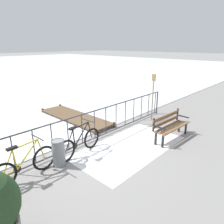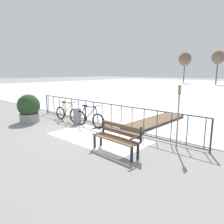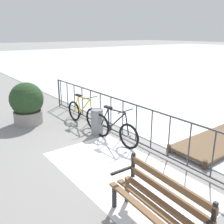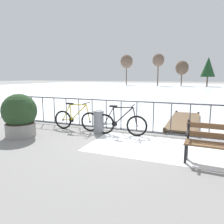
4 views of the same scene
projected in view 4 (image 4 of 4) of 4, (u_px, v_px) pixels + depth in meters
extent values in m
plane|color=gray|center=(136.00, 133.00, 7.00)|extent=(160.00, 160.00, 0.00)
cube|color=silver|center=(187.00, 89.00, 32.92)|extent=(80.00, 56.00, 0.03)
cube|color=white|center=(159.00, 148.00, 5.54)|extent=(3.73, 1.96, 0.01)
cylinder|color=#38383D|center=(137.00, 102.00, 6.83)|extent=(9.00, 0.04, 0.04)
cylinder|color=#38383D|center=(136.00, 131.00, 6.98)|extent=(9.00, 0.04, 0.04)
cylinder|color=#38383D|center=(29.00, 110.00, 8.60)|extent=(0.06, 0.06, 1.05)
cylinder|color=#38383D|center=(32.00, 109.00, 8.52)|extent=(0.03, 0.03, 0.97)
cylinder|color=#38383D|center=(43.00, 110.00, 8.32)|extent=(0.03, 0.03, 0.97)
cylinder|color=#38383D|center=(54.00, 111.00, 8.12)|extent=(0.03, 0.03, 0.97)
cylinder|color=#38383D|center=(66.00, 111.00, 7.92)|extent=(0.03, 0.03, 0.97)
cylinder|color=#38383D|center=(79.00, 112.00, 7.71)|extent=(0.03, 0.03, 0.97)
cylinder|color=#38383D|center=(92.00, 113.00, 7.51)|extent=(0.03, 0.03, 0.97)
cylinder|color=#38383D|center=(106.00, 114.00, 7.31)|extent=(0.03, 0.03, 0.97)
cylinder|color=#38383D|center=(121.00, 115.00, 7.11)|extent=(0.03, 0.03, 0.97)
cylinder|color=#38383D|center=(137.00, 116.00, 6.90)|extent=(0.03, 0.03, 0.97)
cylinder|color=#38383D|center=(153.00, 118.00, 6.70)|extent=(0.03, 0.03, 0.97)
cylinder|color=#38383D|center=(171.00, 119.00, 6.50)|extent=(0.03, 0.03, 0.97)
cylinder|color=#38383D|center=(190.00, 120.00, 6.30)|extent=(0.03, 0.03, 0.97)
cylinder|color=#38383D|center=(210.00, 122.00, 6.10)|extent=(0.03, 0.03, 0.97)
torus|color=black|center=(105.00, 124.00, 6.89)|extent=(0.66, 0.13, 0.66)
cylinder|color=gray|center=(105.00, 124.00, 6.89)|extent=(0.09, 0.07, 0.08)
torus|color=black|center=(137.00, 126.00, 6.60)|extent=(0.66, 0.13, 0.66)
cylinder|color=gray|center=(137.00, 126.00, 6.60)|extent=(0.09, 0.07, 0.08)
cylinder|color=black|center=(114.00, 116.00, 6.75)|extent=(0.08, 0.04, 0.53)
cylinder|color=black|center=(124.00, 116.00, 6.67)|extent=(0.61, 0.10, 0.59)
cylinder|color=black|center=(123.00, 107.00, 6.63)|extent=(0.63, 0.10, 0.07)
cylinder|color=black|center=(110.00, 124.00, 6.84)|extent=(0.34, 0.07, 0.05)
cylinder|color=black|center=(109.00, 116.00, 6.80)|extent=(0.32, 0.06, 0.56)
cylinder|color=black|center=(135.00, 117.00, 6.57)|extent=(0.16, 0.05, 0.59)
cube|color=black|center=(113.00, 106.00, 6.71)|extent=(0.25, 0.13, 0.05)
cylinder|color=black|center=(133.00, 106.00, 6.53)|extent=(0.08, 0.52, 0.03)
cylinder|color=black|center=(115.00, 124.00, 6.79)|extent=(0.18, 0.04, 0.18)
torus|color=black|center=(63.00, 120.00, 7.56)|extent=(0.66, 0.09, 0.66)
cylinder|color=gray|center=(63.00, 120.00, 7.56)|extent=(0.08, 0.06, 0.08)
torus|color=black|center=(90.00, 122.00, 7.21)|extent=(0.66, 0.09, 0.66)
cylinder|color=gray|center=(90.00, 122.00, 7.21)|extent=(0.08, 0.06, 0.08)
cylinder|color=yellow|center=(71.00, 112.00, 7.41)|extent=(0.08, 0.04, 0.53)
cylinder|color=yellow|center=(79.00, 112.00, 7.30)|extent=(0.61, 0.07, 0.59)
cylinder|color=yellow|center=(78.00, 105.00, 7.27)|extent=(0.63, 0.07, 0.07)
cylinder|color=yellow|center=(67.00, 120.00, 7.50)|extent=(0.34, 0.05, 0.05)
cylinder|color=yellow|center=(66.00, 112.00, 7.46)|extent=(0.32, 0.04, 0.56)
cylinder|color=yellow|center=(88.00, 113.00, 7.19)|extent=(0.16, 0.04, 0.59)
cube|color=black|center=(70.00, 104.00, 7.36)|extent=(0.24, 0.11, 0.05)
cylinder|color=black|center=(86.00, 103.00, 7.15)|extent=(0.05, 0.52, 0.03)
cylinder|color=black|center=(71.00, 120.00, 7.44)|extent=(0.18, 0.03, 0.18)
cube|color=black|center=(185.00, 153.00, 4.55)|extent=(0.05, 0.06, 0.44)
cube|color=black|center=(187.00, 150.00, 4.78)|extent=(0.05, 0.06, 0.44)
cube|color=black|center=(189.00, 129.00, 4.82)|extent=(0.05, 0.05, 0.45)
cube|color=black|center=(187.00, 133.00, 4.60)|extent=(0.06, 0.40, 0.04)
cylinder|color=gray|center=(21.00, 130.00, 6.64)|extent=(0.90, 0.90, 0.41)
cylinder|color=#38281E|center=(20.00, 123.00, 6.61)|extent=(0.82, 0.82, 0.02)
sphere|color=#264223|center=(19.00, 111.00, 6.54)|extent=(1.05, 1.05, 1.05)
cylinder|color=gray|center=(99.00, 122.00, 6.98)|extent=(0.34, 0.34, 0.72)
torus|color=#494A4E|center=(98.00, 112.00, 6.92)|extent=(0.35, 0.35, 0.02)
cube|color=brown|center=(184.00, 120.00, 8.47)|extent=(1.10, 3.78, 0.06)
cylinder|color=#433323|center=(164.00, 131.00, 6.93)|extent=(0.10, 0.10, 0.20)
cylinder|color=#433323|center=(197.00, 134.00, 6.56)|extent=(0.10, 0.10, 0.20)
cylinder|color=#433323|center=(176.00, 113.00, 10.38)|extent=(0.10, 0.10, 0.20)
cylinder|color=#433323|center=(198.00, 114.00, 10.01)|extent=(0.10, 0.10, 0.20)
cylinder|color=brown|center=(158.00, 75.00, 42.44)|extent=(0.22, 0.22, 4.40)
ellipsoid|color=brown|center=(158.00, 60.00, 41.97)|extent=(2.29, 2.29, 2.52)
cylinder|color=brown|center=(126.00, 75.00, 46.95)|extent=(0.20, 0.20, 4.34)
ellipsoid|color=brown|center=(127.00, 61.00, 46.47)|extent=(2.66, 2.66, 2.93)
cylinder|color=brown|center=(207.00, 78.00, 39.73)|extent=(0.24, 0.24, 3.05)
cone|color=#193D1E|center=(208.00, 67.00, 39.39)|extent=(2.59, 2.59, 3.62)
cylinder|color=brown|center=(181.00, 79.00, 41.61)|extent=(0.20, 0.20, 2.83)
ellipsoid|color=brown|center=(182.00, 68.00, 41.26)|extent=(2.45, 2.45, 2.70)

